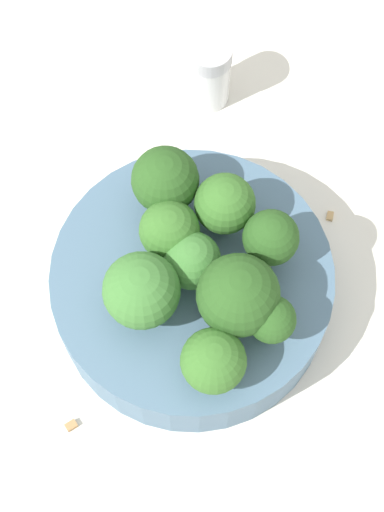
# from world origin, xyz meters

# --- Properties ---
(ground_plane) EXTENTS (3.00, 3.00, 0.00)m
(ground_plane) POSITION_xyz_m (0.00, 0.00, 0.00)
(ground_plane) COLOR silver
(bowl) EXTENTS (0.21, 0.21, 0.05)m
(bowl) POSITION_xyz_m (0.00, 0.00, 0.03)
(bowl) COLOR slate
(bowl) RESTS_ON ground_plane
(broccoli_floret_0) EXTENTS (0.04, 0.04, 0.05)m
(broccoli_floret_0) POSITION_xyz_m (-0.03, -0.07, 0.08)
(broccoli_floret_0) COLOR #8EB770
(broccoli_floret_0) RESTS_ON bowl
(broccoli_floret_1) EXTENTS (0.04, 0.04, 0.05)m
(broccoli_floret_1) POSITION_xyz_m (-0.00, 0.00, 0.08)
(broccoli_floret_1) COLOR #84AD66
(broccoli_floret_1) RESTS_ON bowl
(broccoli_floret_2) EXTENTS (0.05, 0.05, 0.06)m
(broccoli_floret_2) POSITION_xyz_m (0.02, 0.06, 0.09)
(broccoli_floret_2) COLOR #84AD66
(broccoli_floret_2) RESTS_ON bowl
(broccoli_floret_3) EXTENTS (0.05, 0.05, 0.06)m
(broccoli_floret_3) POSITION_xyz_m (-0.04, 0.00, 0.09)
(broccoli_floret_3) COLOR #84AD66
(broccoli_floret_3) RESTS_ON bowl
(broccoli_floret_4) EXTENTS (0.04, 0.04, 0.05)m
(broccoli_floret_4) POSITION_xyz_m (-0.00, 0.03, 0.08)
(broccoli_floret_4) COLOR #84AD66
(broccoli_floret_4) RESTS_ON bowl
(broccoli_floret_5) EXTENTS (0.04, 0.04, 0.05)m
(broccoli_floret_5) POSITION_xyz_m (0.04, 0.02, 0.08)
(broccoli_floret_5) COLOR #8EB770
(broccoli_floret_5) RESTS_ON bowl
(broccoli_floret_6) EXTENTS (0.06, 0.06, 0.07)m
(broccoli_floret_6) POSITION_xyz_m (0.01, -0.04, 0.09)
(broccoli_floret_6) COLOR #7A9E5B
(broccoli_floret_6) RESTS_ON bowl
(broccoli_floret_7) EXTENTS (0.03, 0.03, 0.05)m
(broccoli_floret_7) POSITION_xyz_m (0.02, -0.07, 0.08)
(broccoli_floret_7) COLOR #84AD66
(broccoli_floret_7) RESTS_ON bowl
(broccoli_floret_8) EXTENTS (0.04, 0.04, 0.05)m
(broccoli_floret_8) POSITION_xyz_m (0.05, -0.02, 0.09)
(broccoli_floret_8) COLOR #7A9E5B
(broccoli_floret_8) RESTS_ON bowl
(pepper_shaker) EXTENTS (0.04, 0.04, 0.07)m
(pepper_shaker) POSITION_xyz_m (0.12, 0.14, 0.03)
(pepper_shaker) COLOR silver
(pepper_shaker) RESTS_ON ground_plane
(almond_crumb_0) EXTENTS (0.01, 0.01, 0.01)m
(almond_crumb_0) POSITION_xyz_m (0.13, -0.01, 0.00)
(almond_crumb_0) COLOR tan
(almond_crumb_0) RESTS_ON ground_plane
(almond_crumb_1) EXTENTS (0.01, 0.01, 0.01)m
(almond_crumb_1) POSITION_xyz_m (-0.13, -0.03, 0.00)
(almond_crumb_1) COLOR #AD7F4C
(almond_crumb_1) RESTS_ON ground_plane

